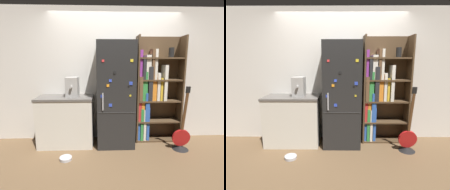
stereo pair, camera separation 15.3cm
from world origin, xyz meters
The scene contains 8 objects.
ground_plane centered at (0.00, 0.00, 0.00)m, with size 16.00×16.00×0.00m, color brown.
wall_back centered at (0.00, 0.47, 1.30)m, with size 8.00×0.05×2.60m.
refrigerator centered at (0.00, 0.16, 0.96)m, with size 0.68×0.61×1.93m.
bookshelf centered at (0.74, 0.32, 0.99)m, with size 0.89×0.32×2.05m.
kitchen_counter centered at (-0.93, 0.17, 0.47)m, with size 1.02×0.57×0.94m.
espresso_machine centered at (-0.80, 0.18, 1.12)m, with size 0.22×0.31×0.36m.
guitar centered at (1.17, -0.14, 0.17)m, with size 0.32×0.29×1.18m.
pet_bowl centered at (-0.85, -0.41, 0.03)m, with size 0.20×0.20×0.05m.
Camera 2 is at (-0.05, -3.04, 1.57)m, focal length 28.00 mm.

